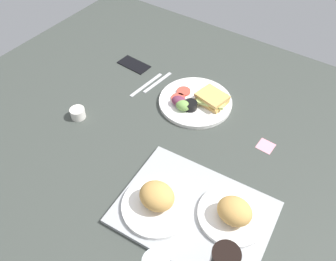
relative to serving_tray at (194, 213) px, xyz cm
name	(u,v)px	position (x,y,z in cm)	size (l,w,h in cm)	color
ground_plane	(177,138)	(21.89, -24.01, -2.30)	(190.00, 150.00, 3.00)	#383D38
serving_tray	(194,213)	(0.00, 0.00, 0.00)	(45.00, 33.00, 1.60)	#9EA0A3
bread_plate_near	(233,213)	(-10.36, -4.48, 3.69)	(20.48, 20.48, 8.40)	white
bread_plate_far	(157,200)	(10.18, 4.73, 3.88)	(21.58, 21.58, 8.84)	white
plate_with_salad	(196,101)	(24.77, -42.21, 0.88)	(29.13, 29.13, 5.40)	white
espresso_cup	(78,113)	(58.51, -10.56, 1.20)	(5.60, 5.60, 4.00)	silver
fork	(158,82)	(45.42, -44.62, -0.55)	(17.00, 1.40, 0.50)	#B7B7BC
knife	(146,85)	(48.42, -40.62, -0.55)	(19.00, 1.40, 0.50)	#B7B7BC
cell_phone	(134,64)	(61.53, -48.76, -0.40)	(14.40, 7.20, 0.80)	black
sticky_note	(266,146)	(-7.08, -37.51, -0.74)	(5.60, 5.60, 0.12)	pink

